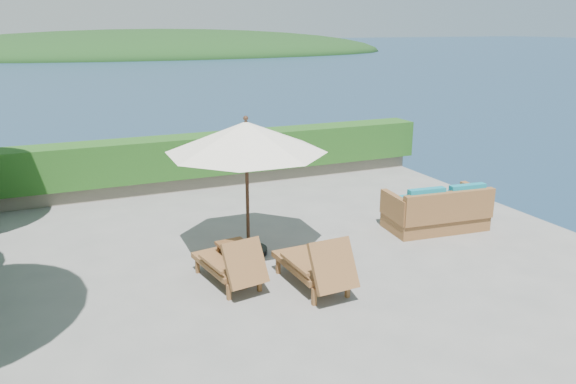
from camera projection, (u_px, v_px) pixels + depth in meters
name	position (u px, v px, depth m)	size (l,w,h in m)	color
ground	(290.00, 266.00, 9.86)	(12.00, 12.00, 0.00)	gray
foundation	(290.00, 343.00, 10.30)	(12.00, 12.00, 3.00)	#575045
offshore_island	(160.00, 54.00, 143.35)	(126.00, 57.60, 12.60)	black
planter_wall_far	(205.00, 179.00, 14.74)	(12.00, 0.60, 0.36)	gray
hedge_far	(204.00, 154.00, 14.54)	(12.40, 0.90, 1.00)	#1A4714
patio_umbrella	(246.00, 138.00, 9.76)	(3.78, 3.78, 2.57)	black
lounge_left	(231.00, 264.00, 9.02)	(0.89, 1.65, 0.90)	brown
lounge_right	(316.00, 265.00, 8.89)	(0.82, 1.73, 0.98)	brown
side_table	(234.00, 248.00, 9.50)	(0.55, 0.55, 0.52)	brown
wicker_loveseat	(437.00, 211.00, 11.52)	(2.13, 1.23, 1.00)	brown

